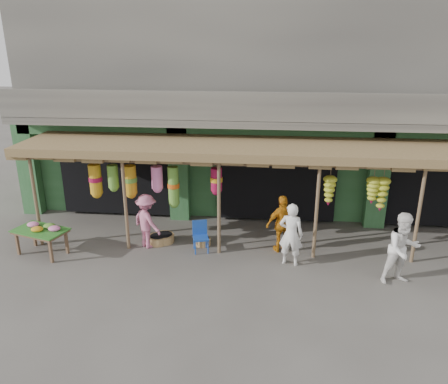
# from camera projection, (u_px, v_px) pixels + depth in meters

# --- Properties ---
(ground) EXTENTS (80.00, 80.00, 0.00)m
(ground) POSITION_uv_depth(u_px,v_px,m) (275.00, 252.00, 11.80)
(ground) COLOR #514C47
(ground) RESTS_ON ground
(building) EXTENTS (16.40, 6.80, 7.00)m
(building) POSITION_uv_depth(u_px,v_px,m) (278.00, 101.00, 15.25)
(building) COLOR gray
(building) RESTS_ON ground
(awning) EXTENTS (14.00, 2.70, 2.79)m
(awning) POSITION_uv_depth(u_px,v_px,m) (273.00, 152.00, 11.71)
(awning) COLOR brown
(awning) RESTS_ON ground
(flower_table) EXTENTS (1.56, 1.18, 0.83)m
(flower_table) POSITION_uv_depth(u_px,v_px,m) (41.00, 231.00, 11.49)
(flower_table) COLOR brown
(flower_table) RESTS_ON ground
(blue_chair) EXTENTS (0.49, 0.50, 0.83)m
(blue_chair) POSITION_uv_depth(u_px,v_px,m) (200.00, 234.00, 11.75)
(blue_chair) COLOR #1B48B1
(blue_chair) RESTS_ON ground
(basket_left) EXTENTS (0.68, 0.68, 0.23)m
(basket_left) POSITION_uv_depth(u_px,v_px,m) (158.00, 240.00, 12.25)
(basket_left) COLOR #9A8246
(basket_left) RESTS_ON ground
(basket_mid) EXTENTS (0.70, 0.70, 0.23)m
(basket_mid) POSITION_uv_depth(u_px,v_px,m) (164.00, 238.00, 12.35)
(basket_mid) COLOR olive
(basket_mid) RESTS_ON ground
(basket_right) EXTENTS (0.55, 0.55, 0.20)m
(basket_right) POSITION_uv_depth(u_px,v_px,m) (203.00, 241.00, 12.17)
(basket_right) COLOR #976D46
(basket_right) RESTS_ON ground
(person_front) EXTENTS (0.67, 0.51, 1.65)m
(person_front) POSITION_uv_depth(u_px,v_px,m) (291.00, 234.00, 10.91)
(person_front) COLOR white
(person_front) RESTS_ON ground
(person_right) EXTENTS (1.01, 0.89, 1.75)m
(person_right) POSITION_uv_depth(u_px,v_px,m) (403.00, 249.00, 10.04)
(person_right) COLOR white
(person_right) RESTS_ON ground
(person_vendor) EXTENTS (1.01, 0.71, 1.58)m
(person_vendor) POSITION_uv_depth(u_px,v_px,m) (283.00, 224.00, 11.60)
(person_vendor) COLOR orange
(person_vendor) RESTS_ON ground
(person_shopper) EXTENTS (1.12, 1.04, 1.52)m
(person_shopper) POSITION_uv_depth(u_px,v_px,m) (147.00, 221.00, 11.86)
(person_shopper) COLOR #CC6C8D
(person_shopper) RESTS_ON ground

